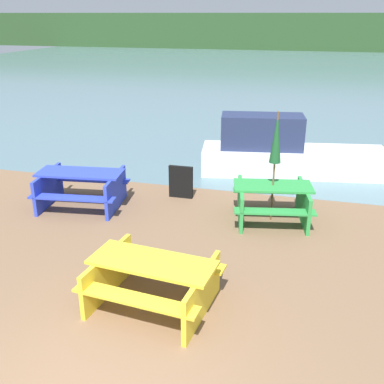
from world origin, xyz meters
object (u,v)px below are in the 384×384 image
Objects in this scene: umbrella_darkgreen at (276,139)px; signboard at (181,182)px; boat at (284,153)px; picnic_table_green at (272,199)px; picnic_table_yellow at (153,278)px; picnic_table_blue at (81,186)px.

signboard is at bearing 161.79° from umbrella_darkgreen.
boat is (0.03, 3.02, -1.15)m from umbrella_darkgreen.
picnic_table_green is at bearing -99.57° from boat.
picnic_table_yellow is 4.09m from signboard.
picnic_table_blue is 2.20m from signboard.
umbrella_darkgreen is (4.05, 0.33, 1.23)m from picnic_table_blue.
picnic_table_blue is 0.40× the size of boat.
picnic_table_blue is (-2.69, 3.00, 0.03)m from picnic_table_yellow.
boat is at bearing 89.41° from picnic_table_green.
signboard is (-2.11, 0.69, -0.08)m from picnic_table_green.
boat is (4.08, 3.35, 0.08)m from picnic_table_blue.
picnic_table_blue is 4.07m from picnic_table_green.
umbrella_darkgreen reaches higher than picnic_table_green.
umbrella_darkgreen reaches higher than signboard.
picnic_table_blue is 4.25m from umbrella_darkgreen.
picnic_table_green is 3.02m from boat.
signboard is (-0.74, 4.02, -0.07)m from picnic_table_yellow.
picnic_table_green is 0.79× the size of umbrella_darkgreen.
picnic_table_green is at bearing 90.00° from umbrella_darkgreen.
signboard is at bearing 27.73° from picnic_table_blue.
picnic_table_yellow is at bearing -48.17° from picnic_table_blue.
picnic_table_green reaches higher than signboard.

